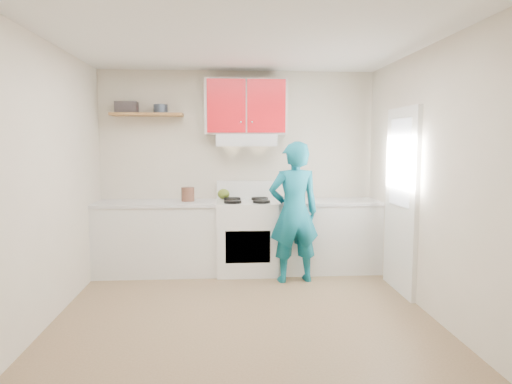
{
  "coord_description": "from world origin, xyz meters",
  "views": [
    {
      "loc": [
        -0.18,
        -4.24,
        1.67
      ],
      "look_at": [
        0.15,
        0.55,
        1.15
      ],
      "focal_mm": 32.35,
      "sensor_mm": 36.0,
      "label": 1
    }
  ],
  "objects": [
    {
      "name": "floor",
      "position": [
        0.0,
        0.0,
        0.0
      ],
      "size": [
        3.8,
        3.8,
        0.0
      ],
      "primitive_type": "plane",
      "color": "brown",
      "rests_on": "ground"
    },
    {
      "name": "ceiling",
      "position": [
        0.0,
        0.0,
        2.6
      ],
      "size": [
        3.6,
        3.8,
        0.04
      ],
      "primitive_type": "cube",
      "color": "white",
      "rests_on": "floor"
    },
    {
      "name": "back_wall",
      "position": [
        0.0,
        1.9,
        1.3
      ],
      "size": [
        3.6,
        0.04,
        2.6
      ],
      "primitive_type": "cube",
      "color": "beige",
      "rests_on": "floor"
    },
    {
      "name": "front_wall",
      "position": [
        0.0,
        -1.9,
        1.3
      ],
      "size": [
        3.6,
        0.04,
        2.6
      ],
      "primitive_type": "cube",
      "color": "beige",
      "rests_on": "floor"
    },
    {
      "name": "left_wall",
      "position": [
        -1.8,
        0.0,
        1.3
      ],
      "size": [
        0.04,
        3.8,
        2.6
      ],
      "primitive_type": "cube",
      "color": "beige",
      "rests_on": "floor"
    },
    {
      "name": "right_wall",
      "position": [
        1.8,
        0.0,
        1.3
      ],
      "size": [
        0.04,
        3.8,
        2.6
      ],
      "primitive_type": "cube",
      "color": "beige",
      "rests_on": "floor"
    },
    {
      "name": "door",
      "position": [
        1.78,
        0.7,
        1.02
      ],
      "size": [
        0.05,
        0.85,
        2.05
      ],
      "primitive_type": "cube",
      "color": "white",
      "rests_on": "floor"
    },
    {
      "name": "door_glass",
      "position": [
        1.75,
        0.7,
        1.45
      ],
      "size": [
        0.01,
        0.55,
        0.95
      ],
      "primitive_type": "cube",
      "color": "white",
      "rests_on": "door"
    },
    {
      "name": "counter_left",
      "position": [
        -1.04,
        1.6,
        0.45
      ],
      "size": [
        1.52,
        0.6,
        0.9
      ],
      "primitive_type": "cube",
      "color": "silver",
      "rests_on": "floor"
    },
    {
      "name": "counter_right",
      "position": [
        1.14,
        1.6,
        0.45
      ],
      "size": [
        1.32,
        0.6,
        0.9
      ],
      "primitive_type": "cube",
      "color": "silver",
      "rests_on": "floor"
    },
    {
      "name": "stove",
      "position": [
        0.1,
        1.57,
        0.46
      ],
      "size": [
        0.76,
        0.65,
        0.92
      ],
      "primitive_type": "cube",
      "color": "white",
      "rests_on": "floor"
    },
    {
      "name": "range_hood",
      "position": [
        0.1,
        1.68,
        1.7
      ],
      "size": [
        0.76,
        0.44,
        0.15
      ],
      "primitive_type": "cube",
      "color": "silver",
      "rests_on": "back_wall"
    },
    {
      "name": "upper_cabinets",
      "position": [
        0.1,
        1.73,
        2.12
      ],
      "size": [
        1.02,
        0.33,
        0.7
      ],
      "primitive_type": "cube",
      "color": "red",
      "rests_on": "back_wall"
    },
    {
      "name": "shelf",
      "position": [
        -1.15,
        1.75,
        2.02
      ],
      "size": [
        0.9,
        0.3,
        0.04
      ],
      "primitive_type": "cube",
      "color": "brown",
      "rests_on": "back_wall"
    },
    {
      "name": "books",
      "position": [
        -1.41,
        1.77,
        2.11
      ],
      "size": [
        0.28,
        0.2,
        0.14
      ],
      "primitive_type": "cube",
      "rotation": [
        0.0,
        0.0,
        0.03
      ],
      "color": "#3A3335",
      "rests_on": "shelf"
    },
    {
      "name": "tin",
      "position": [
        -0.98,
        1.76,
        2.09
      ],
      "size": [
        0.21,
        0.21,
        0.11
      ],
      "primitive_type": "cylinder",
      "rotation": [
        0.0,
        0.0,
        -0.18
      ],
      "color": "#333D4C",
      "rests_on": "shelf"
    },
    {
      "name": "kettle",
      "position": [
        -0.19,
        1.83,
        0.99
      ],
      "size": [
        0.22,
        0.22,
        0.14
      ],
      "primitive_type": "ellipsoid",
      "rotation": [
        0.0,
        0.0,
        -0.41
      ],
      "color": "#5B701F",
      "rests_on": "stove"
    },
    {
      "name": "crock",
      "position": [
        -0.65,
        1.63,
        1.0
      ],
      "size": [
        0.17,
        0.17,
        0.2
      ],
      "primitive_type": "cylinder",
      "rotation": [
        0.0,
        0.0,
        0.04
      ],
      "color": "#4F2F22",
      "rests_on": "counter_left"
    },
    {
      "name": "cutting_board",
      "position": [
        0.97,
        1.58,
        0.91
      ],
      "size": [
        0.34,
        0.28,
        0.02
      ],
      "primitive_type": "cube",
      "rotation": [
        0.0,
        0.0,
        -0.23
      ],
      "color": "olive",
      "rests_on": "counter_right"
    },
    {
      "name": "silicone_mat",
      "position": [
        1.57,
        1.54,
        0.9
      ],
      "size": [
        0.32,
        0.27,
        0.01
      ],
      "primitive_type": "cube",
      "rotation": [
        0.0,
        0.0,
        0.04
      ],
      "color": "#B21215",
      "rests_on": "counter_right"
    },
    {
      "name": "person",
      "position": [
        0.64,
        1.14,
        0.84
      ],
      "size": [
        0.66,
        0.48,
        1.68
      ],
      "primitive_type": "imported",
      "rotation": [
        0.0,
        0.0,
        3.28
      ],
      "color": "#0D5F75",
      "rests_on": "floor"
    }
  ]
}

